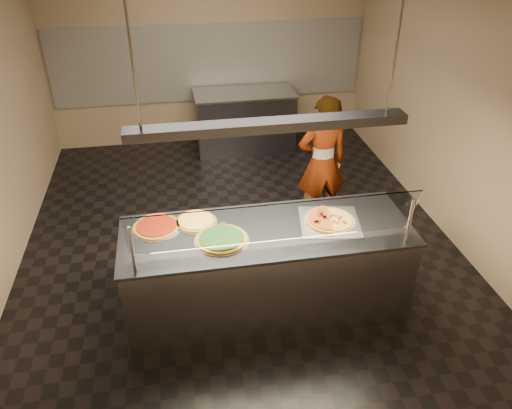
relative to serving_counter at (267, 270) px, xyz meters
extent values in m
cube|color=black|center=(-0.09, 1.23, -0.48)|extent=(5.00, 6.00, 0.02)
cube|color=tan|center=(-0.09, 4.24, 1.03)|extent=(5.00, 0.02, 3.00)
cube|color=tan|center=(-0.09, -1.78, 1.03)|extent=(5.00, 0.02, 3.00)
cube|color=tan|center=(2.42, 1.23, 1.03)|extent=(0.02, 6.00, 3.00)
cube|color=silver|center=(-0.09, 4.21, 0.83)|extent=(4.90, 0.02, 1.20)
cube|color=#B7B7BC|center=(0.00, 0.00, -0.02)|extent=(2.62, 0.90, 0.90)
cube|color=#3D3D43|center=(0.00, 0.00, 0.45)|extent=(2.66, 0.94, 0.03)
cylinder|color=#B7B7BC|center=(-1.16, -0.40, 0.68)|extent=(0.03, 0.03, 0.44)
cylinder|color=#B7B7BC|center=(1.16, -0.40, 0.68)|extent=(0.03, 0.03, 0.44)
cube|color=white|center=(0.00, -0.34, 0.76)|extent=(2.42, 0.18, 0.47)
cube|color=silver|center=(0.60, 0.03, 0.47)|extent=(0.63, 0.63, 0.01)
cylinder|color=silver|center=(0.60, 0.03, 0.47)|extent=(0.48, 0.48, 0.01)
cylinder|color=maroon|center=(0.54, 0.15, 0.52)|extent=(0.06, 0.06, 0.01)
cylinder|color=maroon|center=(0.55, 0.09, 0.52)|extent=(0.06, 0.06, 0.01)
cylinder|color=maroon|center=(0.52, 0.09, 0.52)|extent=(0.06, 0.06, 0.01)
cylinder|color=maroon|center=(0.55, 0.05, 0.52)|extent=(0.06, 0.06, 0.01)
cylinder|color=maroon|center=(0.55, 0.03, 0.52)|extent=(0.06, 0.06, 0.01)
cylinder|color=maroon|center=(0.45, -0.01, 0.52)|extent=(0.06, 0.06, 0.01)
cylinder|color=maroon|center=(0.46, -0.03, 0.52)|extent=(0.06, 0.06, 0.01)
cube|color=#19590F|center=(0.59, 0.18, 0.52)|extent=(0.02, 0.02, 0.01)
cube|color=#19590F|center=(0.54, 0.13, 0.52)|extent=(0.02, 0.02, 0.01)
cube|color=#19590F|center=(0.55, 0.07, 0.52)|extent=(0.02, 0.02, 0.01)
cube|color=#19590F|center=(0.49, 0.05, 0.52)|extent=(0.02, 0.02, 0.01)
cube|color=#19590F|center=(0.50, 0.00, 0.52)|extent=(0.02, 0.01, 0.01)
cube|color=#19590F|center=(0.48, -0.04, 0.52)|extent=(0.02, 0.01, 0.01)
sphere|color=#513014|center=(0.62, -0.03, 0.50)|extent=(0.03, 0.03, 0.03)
sphere|color=#513014|center=(0.65, -0.05, 0.50)|extent=(0.03, 0.03, 0.03)
sphere|color=#513014|center=(0.71, -0.07, 0.50)|extent=(0.03, 0.03, 0.03)
sphere|color=#513014|center=(0.71, -0.04, 0.50)|extent=(0.03, 0.03, 0.03)
sphere|color=#513014|center=(0.69, 0.01, 0.50)|extent=(0.03, 0.03, 0.03)
sphere|color=#513014|center=(0.69, 0.02, 0.50)|extent=(0.03, 0.03, 0.03)
sphere|color=#513014|center=(0.71, 0.04, 0.50)|extent=(0.03, 0.03, 0.03)
sphere|color=#513014|center=(0.67, 0.06, 0.50)|extent=(0.03, 0.03, 0.03)
sphere|color=#513014|center=(0.66, 0.08, 0.50)|extent=(0.03, 0.03, 0.03)
sphere|color=#513014|center=(0.63, 0.08, 0.50)|extent=(0.03, 0.03, 0.03)
sphere|color=#513014|center=(0.61, 0.07, 0.50)|extent=(0.03, 0.03, 0.03)
cylinder|color=silver|center=(-0.43, -0.09, 0.47)|extent=(0.49, 0.49, 0.01)
cylinder|color=#94601B|center=(-0.43, -0.09, 0.48)|extent=(0.46, 0.46, 0.02)
cylinder|color=#103412|center=(-0.43, -0.09, 0.49)|extent=(0.40, 0.40, 0.01)
cylinder|color=silver|center=(-0.63, 0.25, 0.47)|extent=(0.40, 0.40, 0.01)
cylinder|color=#94601B|center=(-0.63, 0.25, 0.48)|extent=(0.37, 0.37, 0.02)
cylinder|color=#E2C453|center=(-0.63, 0.25, 0.49)|extent=(0.32, 0.32, 0.01)
cylinder|color=silver|center=(-0.99, 0.22, 0.47)|extent=(0.45, 0.45, 0.01)
cylinder|color=#94601B|center=(-0.99, 0.22, 0.48)|extent=(0.42, 0.42, 0.02)
cylinder|color=#671306|center=(-0.99, 0.22, 0.49)|extent=(0.37, 0.37, 0.01)
cube|color=#B7B7BC|center=(-0.41, 0.09, 0.49)|extent=(0.16, 0.16, 0.00)
cylinder|color=tan|center=(-0.54, 0.15, 0.49)|extent=(0.08, 0.14, 0.02)
cube|color=#3D3D43|center=(0.39, 3.78, -0.02)|extent=(1.54, 0.70, 0.90)
cube|color=#B7B7BC|center=(0.39, 3.78, 0.45)|extent=(1.58, 0.74, 0.03)
imported|color=#28252E|center=(0.94, 1.40, 0.36)|extent=(0.62, 0.42, 1.66)
cube|color=#3D3D43|center=(0.00, 0.00, 1.48)|extent=(2.30, 0.18, 0.08)
cylinder|color=#B7B7BC|center=(-1.00, 0.00, 2.03)|extent=(0.02, 0.02, 1.01)
cylinder|color=#B7B7BC|center=(1.00, 0.00, 2.03)|extent=(0.02, 0.02, 1.01)
camera|label=1|loc=(-0.76, -3.67, 3.03)|focal=35.00mm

